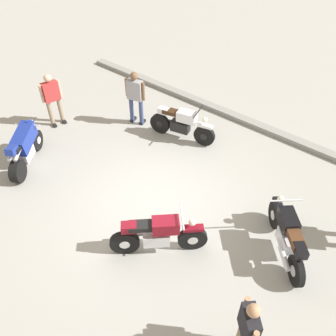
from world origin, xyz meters
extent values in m
plane|color=#9E9E99|center=(0.00, 0.00, 0.00)|extent=(40.00, 40.00, 0.00)
cube|color=gray|center=(0.00, 4.60, 0.07)|extent=(14.00, 0.30, 0.15)
cylinder|color=black|center=(2.53, 1.32, 0.32)|extent=(0.52, 0.55, 0.64)
cylinder|color=black|center=(3.51, 0.25, 0.32)|extent=(0.52, 0.55, 0.64)
cylinder|color=silver|center=(2.53, 1.32, 0.32)|extent=(0.25, 0.26, 0.22)
cylinder|color=silver|center=(3.51, 0.25, 0.32)|extent=(0.25, 0.26, 0.22)
cube|color=silver|center=(3.06, 0.75, 0.42)|extent=(0.58, 0.60, 0.32)
cube|color=black|center=(2.92, 0.90, 0.82)|extent=(0.61, 0.63, 0.30)
cube|color=black|center=(2.53, 1.32, 0.67)|extent=(0.42, 0.43, 0.08)
cube|color=#4C2D19|center=(3.23, 0.57, 0.84)|extent=(0.60, 0.62, 0.12)
cube|color=black|center=(3.43, 0.34, 0.82)|extent=(0.38, 0.38, 0.18)
cylinder|color=silver|center=(3.20, 0.34, 0.37)|extent=(0.46, 0.48, 0.16)
cylinder|color=silver|center=(2.70, 1.14, 1.07)|extent=(0.54, 0.50, 0.04)
sphere|color=silver|center=(2.55, 1.30, 0.87)|extent=(0.16, 0.16, 0.16)
cylinder|color=black|center=(-0.48, 2.80, 0.32)|extent=(0.65, 0.27, 0.64)
cylinder|color=black|center=(-1.89, 2.46, 0.32)|extent=(0.65, 0.27, 0.64)
cylinder|color=black|center=(-0.48, 2.80, 0.32)|extent=(0.25, 0.19, 0.22)
cylinder|color=black|center=(-1.89, 2.46, 0.32)|extent=(0.25, 0.19, 0.22)
cube|color=black|center=(-1.23, 2.62, 0.42)|extent=(0.61, 0.40, 0.32)
cube|color=silver|center=(-1.04, 2.67, 0.82)|extent=(0.62, 0.44, 0.30)
cube|color=silver|center=(-0.48, 2.80, 0.67)|extent=(0.47, 0.26, 0.08)
cube|color=#382314|center=(-1.47, 2.56, 0.84)|extent=(0.64, 0.39, 0.12)
cube|color=silver|center=(-1.77, 2.49, 0.82)|extent=(0.36, 0.29, 0.18)
cylinder|color=black|center=(-1.66, 2.69, 0.37)|extent=(0.57, 0.24, 0.16)
cylinder|color=black|center=(-0.72, 2.74, 1.07)|extent=(0.20, 0.69, 0.04)
sphere|color=silver|center=(-0.50, 2.80, 0.87)|extent=(0.16, 0.16, 0.16)
cylinder|color=black|center=(-4.14, -0.44, 0.30)|extent=(0.47, 0.58, 0.60)
cylinder|color=black|center=(-3.37, -1.55, 0.30)|extent=(0.53, 0.62, 0.60)
cylinder|color=silver|center=(-4.14, -0.44, 0.30)|extent=(0.27, 0.28, 0.21)
cylinder|color=silver|center=(-3.37, -1.55, 0.30)|extent=(0.27, 0.28, 0.21)
cube|color=silver|center=(-3.72, -1.03, 0.40)|extent=(0.55, 0.62, 0.32)
cube|color=navy|center=(-3.81, -0.91, 0.80)|extent=(0.86, 1.02, 0.57)
cone|color=navy|center=(-4.11, -0.49, 0.95)|extent=(0.48, 0.49, 0.39)
cube|color=black|center=(-3.58, -1.24, 0.87)|extent=(0.56, 0.64, 0.12)
cube|color=navy|center=(-3.41, -1.49, 0.95)|extent=(0.38, 0.41, 0.23)
cylinder|color=silver|center=(-3.37, -1.40, 0.77)|extent=(0.30, 0.38, 0.17)
cylinder|color=silver|center=(-3.50, -1.49, 0.77)|extent=(0.30, 0.38, 0.17)
cylinder|color=silver|center=(-4.03, -0.60, 0.97)|extent=(0.59, 0.43, 0.04)
sphere|color=silver|center=(-4.15, -0.42, 0.90)|extent=(0.16, 0.16, 0.16)
cylinder|color=black|center=(1.46, -0.41, 0.32)|extent=(0.55, 0.53, 0.64)
cylinder|color=black|center=(0.41, -1.41, 0.32)|extent=(0.55, 0.53, 0.64)
cylinder|color=silver|center=(1.46, -0.41, 0.32)|extent=(0.26, 0.26, 0.22)
cylinder|color=silver|center=(0.41, -1.41, 0.32)|extent=(0.26, 0.26, 0.22)
cube|color=silver|center=(0.89, -0.95, 0.42)|extent=(0.60, 0.59, 0.32)
cube|color=maroon|center=(1.04, -0.81, 0.82)|extent=(0.63, 0.62, 0.30)
cube|color=maroon|center=(1.46, -0.41, 0.67)|extent=(0.43, 0.42, 0.08)
cube|color=black|center=(0.71, -1.12, 0.84)|extent=(0.61, 0.60, 0.12)
cube|color=maroon|center=(0.50, -1.33, 0.82)|extent=(0.38, 0.38, 0.18)
cylinder|color=silver|center=(0.49, -1.10, 0.37)|extent=(0.48, 0.46, 0.16)
cylinder|color=silver|center=(1.28, -0.58, 1.07)|extent=(0.51, 0.53, 0.04)
sphere|color=silver|center=(1.44, -0.43, 0.87)|extent=(0.16, 0.16, 0.16)
cylinder|color=gray|center=(3.30, -1.53, 0.40)|extent=(0.18, 0.18, 0.79)
cube|color=black|center=(3.41, -1.64, 1.07)|extent=(0.47, 0.47, 0.56)
cylinder|color=tan|center=(3.22, -1.45, 1.09)|extent=(0.13, 0.13, 0.53)
sphere|color=tan|center=(3.41, -1.64, 1.49)|extent=(0.21, 0.21, 0.21)
cylinder|color=#384772|center=(-2.63, 2.42, 0.44)|extent=(0.16, 0.16, 0.87)
cube|color=black|center=(-2.64, 2.48, 0.04)|extent=(0.16, 0.28, 0.08)
cylinder|color=#384772|center=(-2.97, 2.34, 0.44)|extent=(0.16, 0.16, 0.87)
cube|color=black|center=(-2.98, 2.40, 0.04)|extent=(0.16, 0.28, 0.08)
cube|color=#99999E|center=(-2.80, 2.38, 1.18)|extent=(0.53, 0.33, 0.62)
cylinder|color=brown|center=(-2.52, 2.45, 1.20)|extent=(0.11, 0.11, 0.58)
cylinder|color=brown|center=(-3.08, 2.32, 1.20)|extent=(0.11, 0.11, 0.58)
sphere|color=brown|center=(-2.80, 2.38, 1.64)|extent=(0.24, 0.24, 0.24)
cylinder|color=gray|center=(-4.79, 0.59, 0.42)|extent=(0.16, 0.16, 0.84)
cube|color=black|center=(-4.73, 0.58, 0.04)|extent=(0.28, 0.16, 0.08)
cylinder|color=gray|center=(-4.71, 0.91, 0.42)|extent=(0.16, 0.16, 0.84)
cube|color=black|center=(-4.65, 0.90, 0.04)|extent=(0.28, 0.16, 0.08)
cube|color=#B23333|center=(-4.75, 0.75, 1.14)|extent=(0.33, 0.51, 0.60)
cylinder|color=#D8AD8C|center=(-4.82, 0.48, 1.16)|extent=(0.11, 0.11, 0.56)
cylinder|color=#D8AD8C|center=(-4.68, 1.03, 1.16)|extent=(0.11, 0.11, 0.56)
sphere|color=#D8AD8C|center=(-4.75, 0.75, 1.58)|extent=(0.23, 0.23, 0.23)
camera|label=1|loc=(4.01, -4.36, 6.50)|focal=37.87mm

